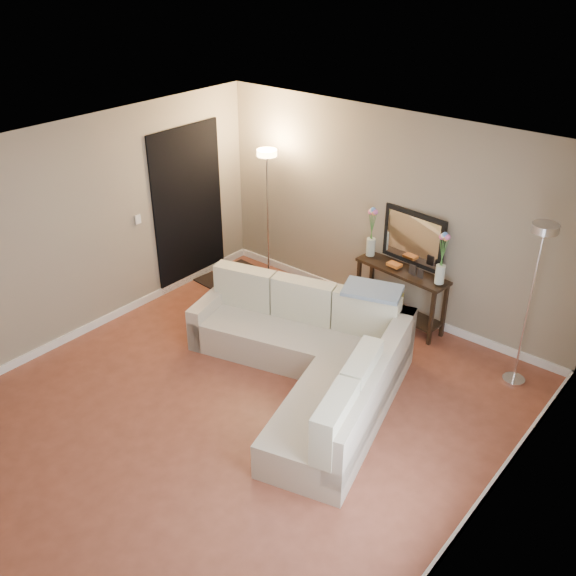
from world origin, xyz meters
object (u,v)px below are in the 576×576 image
Objects in this scene: console_table at (395,291)px; floor_lamp_lit at (267,190)px; floor_lamp_unlit at (535,275)px; sectional_sofa at (313,356)px.

floor_lamp_lit reaches higher than console_table.
console_table is at bearing 171.53° from floor_lamp_unlit.
sectional_sofa reaches higher than console_table.
console_table is 2.19m from floor_lamp_lit.
floor_lamp_unlit is (1.70, -0.25, 0.90)m from console_table.
floor_lamp_lit is (-1.97, 1.53, 1.00)m from sectional_sofa.
floor_lamp_lit is 3.69m from floor_lamp_unlit.
sectional_sofa is 1.61× the size of floor_lamp_unlit.
floor_lamp_unlit is (3.69, -0.13, -0.01)m from floor_lamp_lit.
sectional_sofa is at bearing -90.75° from console_table.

